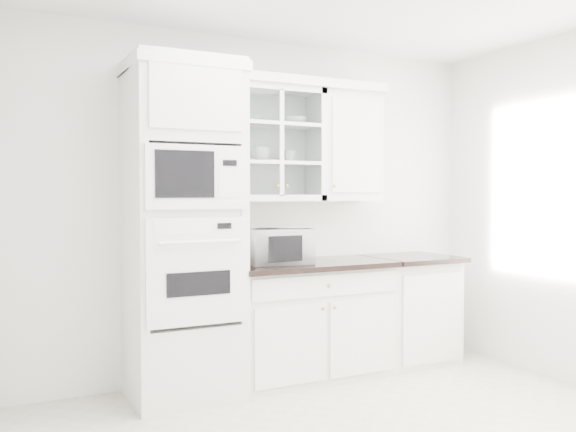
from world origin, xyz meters
TOP-DOWN VIEW (x-y plane):
  - room_shell at (0.00, 0.43)m, footprint 4.00×3.50m
  - oven_column at (-0.75, 1.42)m, footprint 0.76×0.68m
  - base_cabinet_run at (0.28, 1.45)m, footprint 1.32×0.67m
  - extra_base_cabinet at (1.28, 1.45)m, footprint 0.72×0.67m
  - upper_cabinet_glass at (0.03, 1.58)m, footprint 0.80×0.33m
  - upper_cabinet_solid at (0.71, 1.58)m, footprint 0.55×0.33m
  - crown_molding at (-0.07, 1.56)m, footprint 2.14×0.38m
  - countertop_microwave at (0.01, 1.41)m, footprint 0.53×0.47m
  - bowl_a at (-0.17, 1.60)m, footprint 0.23×0.23m
  - bowl_b at (0.23, 1.60)m, footprint 0.25×0.25m
  - cup_a at (-0.08, 1.58)m, footprint 0.17×0.17m
  - cup_b at (0.19, 1.60)m, footprint 0.13×0.13m

SIDE VIEW (x-z plane):
  - base_cabinet_run at x=0.28m, z-range 0.00..0.92m
  - extra_base_cabinet at x=1.28m, z-range 0.00..0.92m
  - countertop_microwave at x=0.01m, z-range 0.92..1.19m
  - oven_column at x=-0.75m, z-range 0.00..2.40m
  - cup_b at x=0.19m, z-range 1.71..1.81m
  - cup_a at x=-0.08m, z-range 1.71..1.82m
  - room_shell at x=0.00m, z-range 0.43..3.13m
  - upper_cabinet_glass at x=0.03m, z-range 1.40..2.30m
  - upper_cabinet_solid at x=0.71m, z-range 1.40..2.30m
  - bowl_a at x=-0.17m, z-range 2.01..2.06m
  - bowl_b at x=0.23m, z-range 2.01..2.07m
  - crown_molding at x=-0.07m, z-range 2.30..2.37m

